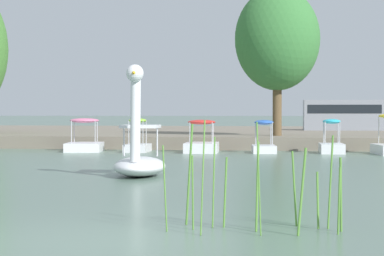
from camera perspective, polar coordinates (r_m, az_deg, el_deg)
The scene contains 11 objects.
ground_plane at distance 10.05m, azimuth -6.17°, elevation -8.51°, with size 664.73×664.73×0.00m, color #567060.
shore_bank_far at distance 47.03m, azimuth 6.15°, elevation -0.52°, with size 131.64×27.10×0.58m, color slate.
swan_boat at distance 20.09m, azimuth -3.98°, elevation -2.16°, with size 1.60×2.59×2.90m.
pedal_boat_cyan at distance 31.83m, azimuth 10.41°, elevation -1.20°, with size 1.08×1.89×1.41m.
pedal_boat_blue at distance 31.71m, azimuth 5.41°, elevation -1.08°, with size 1.17×1.84×1.37m.
pedal_boat_red at distance 31.90m, azimuth 0.73°, elevation -1.14°, with size 1.56×2.38×1.38m.
pedal_boat_lime at distance 32.41m, azimuth -4.10°, elevation -1.06°, with size 1.02×1.74×1.44m.
pedal_boat_pink at distance 33.12m, azimuth -8.06°, elevation -1.06°, with size 1.91×2.56×1.43m.
tree_broadleaf_left at distance 36.23m, azimuth 6.41°, elevation 6.61°, with size 4.10×4.13×6.98m.
parked_van at distance 47.56m, azimuth 11.25°, elevation 1.05°, with size 4.90×2.04×1.86m.
reed_clump_foreground at distance 10.92m, azimuth 5.44°, elevation -4.48°, with size 2.52×1.09×1.59m.
Camera 1 is at (2.66, -9.54, 1.69)m, focal length 71.19 mm.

